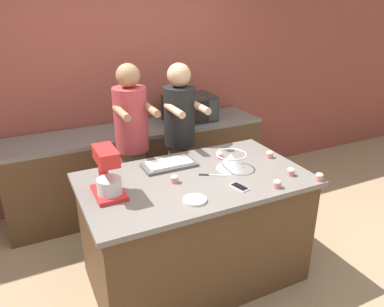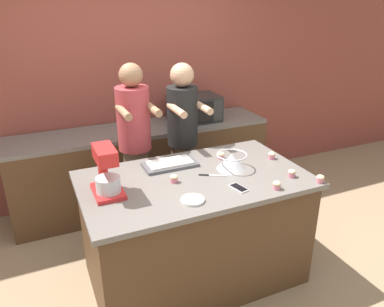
% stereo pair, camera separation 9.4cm
% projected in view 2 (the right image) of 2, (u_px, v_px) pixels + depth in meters
% --- Properties ---
extents(ground_plane, '(16.00, 16.00, 0.00)m').
position_uv_depth(ground_plane, '(194.00, 274.00, 3.22)').
color(ground_plane, '#937A5B').
extents(back_wall, '(10.00, 0.06, 2.70)m').
position_uv_depth(back_wall, '(131.00, 81.00, 4.15)').
color(back_wall, brown).
rests_on(back_wall, ground_plane).
extents(island_counter, '(1.74, 1.01, 0.93)m').
position_uv_depth(island_counter, '(195.00, 228.00, 3.04)').
color(island_counter, '#4C331E').
rests_on(island_counter, ground_plane).
extents(back_counter, '(2.80, 0.60, 0.91)m').
position_uv_depth(back_counter, '(144.00, 166.00, 4.20)').
color(back_counter, '#4C331E').
rests_on(back_counter, ground_plane).
extents(person_left, '(0.32, 0.49, 1.70)m').
position_uv_depth(person_left, '(136.00, 149.00, 3.46)').
color(person_left, brown).
rests_on(person_left, ground_plane).
extents(person_right, '(0.31, 0.49, 1.66)m').
position_uv_depth(person_right, '(183.00, 143.00, 3.64)').
color(person_right, brown).
rests_on(person_right, ground_plane).
extents(stand_mixer, '(0.20, 0.30, 0.35)m').
position_uv_depth(stand_mixer, '(106.00, 173.00, 2.57)').
color(stand_mixer, red).
rests_on(stand_mixer, island_counter).
extents(mixing_bowl, '(0.25, 0.25, 0.13)m').
position_uv_depth(mixing_bowl, '(232.00, 161.00, 2.99)').
color(mixing_bowl, '#BCBCC1').
rests_on(mixing_bowl, island_counter).
extents(baking_tray, '(0.44, 0.22, 0.04)m').
position_uv_depth(baking_tray, '(170.00, 164.00, 3.05)').
color(baking_tray, '#4C4C51').
rests_on(baking_tray, island_counter).
extents(microwave_oven, '(0.54, 0.38, 0.29)m').
position_uv_depth(microwave_oven, '(195.00, 108.00, 4.20)').
color(microwave_oven, black).
rests_on(microwave_oven, back_counter).
extents(cell_phone, '(0.10, 0.16, 0.01)m').
position_uv_depth(cell_phone, '(239.00, 188.00, 2.70)').
color(cell_phone, silver).
rests_on(cell_phone, island_counter).
extents(small_plate, '(0.16, 0.16, 0.02)m').
position_uv_depth(small_plate, '(193.00, 200.00, 2.53)').
color(small_plate, white).
rests_on(small_plate, island_counter).
extents(knife, '(0.20, 0.12, 0.01)m').
position_uv_depth(knife, '(211.00, 175.00, 2.89)').
color(knife, '#BCBCC1').
rests_on(knife, island_counter).
extents(cupcake_0, '(0.06, 0.06, 0.06)m').
position_uv_depth(cupcake_0, '(277.00, 185.00, 2.68)').
color(cupcake_0, '#D17084').
rests_on(cupcake_0, island_counter).
extents(cupcake_1, '(0.06, 0.06, 0.06)m').
position_uv_depth(cupcake_1, '(292.00, 173.00, 2.86)').
color(cupcake_1, '#D17084').
rests_on(cupcake_1, island_counter).
extents(cupcake_2, '(0.06, 0.06, 0.06)m').
position_uv_depth(cupcake_2, '(320.00, 179.00, 2.78)').
color(cupcake_2, '#D17084').
rests_on(cupcake_2, island_counter).
extents(cupcake_3, '(0.06, 0.06, 0.06)m').
position_uv_depth(cupcake_3, '(272.00, 155.00, 3.19)').
color(cupcake_3, '#D17084').
rests_on(cupcake_3, island_counter).
extents(cupcake_4, '(0.06, 0.06, 0.06)m').
position_uv_depth(cupcake_4, '(174.00, 178.00, 2.78)').
color(cupcake_4, '#D17084').
rests_on(cupcake_4, island_counter).
extents(cupcake_5, '(0.06, 0.06, 0.06)m').
position_uv_depth(cupcake_5, '(221.00, 155.00, 3.18)').
color(cupcake_5, '#D17084').
rests_on(cupcake_5, island_counter).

